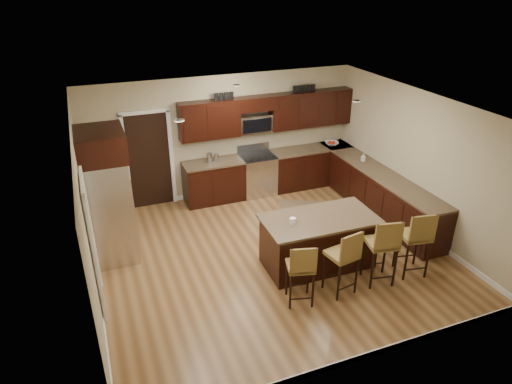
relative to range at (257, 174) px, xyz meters
name	(u,v)px	position (x,y,z in m)	size (l,w,h in m)	color
floor	(271,254)	(-0.68, -2.45, -0.47)	(6.00, 6.00, 0.00)	brown
ceiling	(274,109)	(-0.68, -2.45, 2.23)	(6.00, 6.00, 0.00)	silver
wall_back	(223,137)	(-0.68, 0.30, 0.88)	(6.00, 6.00, 0.00)	tan
wall_left	(86,218)	(-3.68, -2.45, 0.88)	(5.50, 5.50, 0.00)	tan
wall_right	(417,162)	(2.32, -2.45, 0.88)	(5.50, 5.50, 0.00)	tan
base_cabinets	(326,184)	(1.22, -1.01, -0.01)	(4.02, 3.96, 0.92)	black
upper_cabinets	(270,112)	(0.36, 0.13, 1.37)	(4.00, 0.33, 0.80)	black
range	(257,174)	(0.00, 0.00, 0.00)	(0.76, 0.64, 1.11)	silver
microwave	(255,123)	(0.00, 0.15, 1.15)	(0.76, 0.31, 0.40)	silver
doorway	(149,161)	(-2.33, 0.28, 0.56)	(0.85, 0.03, 2.06)	black
pantry_door	(92,247)	(-3.66, -2.75, 0.55)	(0.03, 0.80, 2.04)	white
letter_decor	(265,92)	(0.22, 0.13, 1.82)	(2.20, 0.03, 0.15)	black
island	(318,243)	(-0.06, -3.02, -0.04)	(1.94, 1.05, 0.92)	black
stool_left	(301,267)	(-0.81, -3.86, 0.20)	(0.49, 0.49, 1.07)	olive
stool_mid	(345,255)	(-0.07, -3.87, 0.23)	(0.49, 0.49, 1.13)	olive
stool_right	(383,244)	(0.63, -3.87, 0.28)	(0.52, 0.52, 1.20)	olive
refrigerator	(108,195)	(-3.30, -1.45, 0.73)	(0.79, 1.00, 2.35)	silver
floor_mat	(299,206)	(0.60, -0.98, -0.47)	(0.88, 0.58, 0.01)	brown
fruit_bowl	(332,143)	(1.89, 0.00, 0.49)	(0.32, 0.32, 0.08)	silver
soap_bottle	(363,157)	(2.02, -1.13, 0.53)	(0.08, 0.08, 0.17)	#B2B2B2
canister_tall	(210,158)	(-1.10, 0.00, 0.55)	(0.12, 0.12, 0.21)	silver
canister_short	(216,158)	(-0.95, 0.00, 0.53)	(0.11, 0.11, 0.16)	silver
island_jar	(293,221)	(-0.56, -3.02, 0.50)	(0.10, 0.10, 0.10)	white
stool_extra	(417,236)	(1.28, -3.87, 0.28)	(0.52, 0.52, 1.20)	olive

